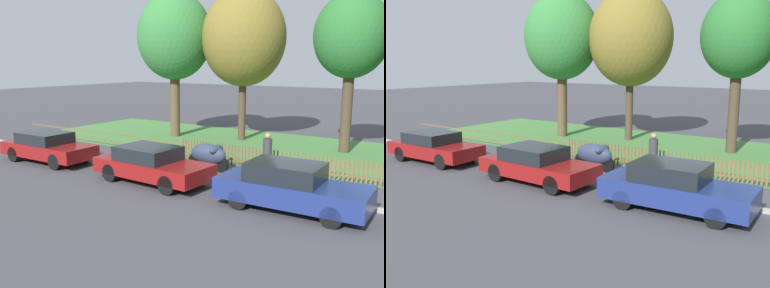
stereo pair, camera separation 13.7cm
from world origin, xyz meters
The scene contains 12 objects.
ground_plane centered at (0.00, 0.00, 0.00)m, with size 120.00×120.00×0.00m, color #424247.
kerb_stone centered at (0.00, 0.10, 0.06)m, with size 35.45×0.20×0.12m, color #9E998E.
grass_strip centered at (0.00, 7.19, 0.01)m, with size 35.45×8.90×0.01m, color #477F3D.
park_fence centered at (0.00, 2.75, 0.44)m, with size 35.45×0.05×0.88m.
parked_car_silver_hatchback centered at (-10.69, -1.34, 0.68)m, with size 4.41×1.94×1.31m.
parked_car_black_saloon centered at (-4.84, -1.26, 0.68)m, with size 4.44×2.01×1.32m.
parked_car_navy_estate centered at (0.42, -1.21, 0.71)m, with size 4.48×1.90×1.42m.
covered_motorcycle centered at (-4.08, 1.41, 0.67)m, with size 1.87×0.88×1.09m.
tree_nearest_kerb centered at (-10.13, 7.18, 5.70)m, with size 4.27×4.27×8.21m.
tree_behind_motorcycle centered at (-6.33, 8.36, 5.59)m, with size 4.56×4.56×8.24m.
tree_mid_park centered at (-0.59, 8.16, 5.45)m, with size 3.46×3.46×7.52m.
pedestrian_near_fence centered at (-1.77, 1.92, 0.95)m, with size 0.48×0.48×1.68m.
Camera 1 is at (4.97, -12.79, 4.31)m, focal length 40.00 mm.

